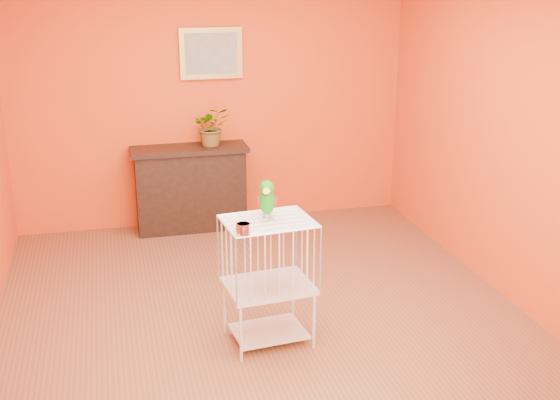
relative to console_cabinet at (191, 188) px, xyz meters
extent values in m
plane|color=brown|center=(0.28, -2.05, -0.43)|extent=(4.50, 4.50, 0.00)
plane|color=#CB4213|center=(0.28, 0.20, 0.87)|extent=(4.00, 0.00, 4.00)
plane|color=#CB4213|center=(0.28, -4.30, 0.87)|extent=(4.00, 0.00, 4.00)
plane|color=#CB4213|center=(2.28, -2.05, 0.87)|extent=(0.00, 4.50, 4.50)
cube|color=black|center=(0.00, 0.00, -0.02)|extent=(1.08, 0.36, 0.81)
cube|color=black|center=(0.00, 0.00, 0.41)|extent=(1.16, 0.42, 0.05)
cube|color=black|center=(0.00, -0.16, -0.02)|extent=(0.76, 0.02, 0.41)
cube|color=maroon|center=(-0.22, -0.04, -0.11)|extent=(0.05, 0.16, 0.25)
cube|color=#2F4A25|center=(-0.15, -0.04, -0.11)|extent=(0.05, 0.16, 0.25)
cube|color=maroon|center=(-0.07, -0.04, -0.11)|extent=(0.05, 0.16, 0.25)
cube|color=#2F4A25|center=(0.02, -0.04, -0.11)|extent=(0.05, 0.16, 0.25)
cube|color=maroon|center=(0.11, -0.04, -0.11)|extent=(0.05, 0.16, 0.25)
imported|color=#26722D|center=(0.24, 0.02, 0.58)|extent=(0.35, 0.39, 0.31)
cube|color=#B08F3E|center=(0.28, 0.17, 1.32)|extent=(0.62, 0.03, 0.50)
cube|color=gray|center=(0.28, 0.16, 1.32)|extent=(0.52, 0.01, 0.40)
cube|color=beige|center=(0.24, -2.43, -0.36)|extent=(0.54, 0.44, 0.02)
cube|color=beige|center=(0.24, -2.43, 0.00)|extent=(0.63, 0.51, 0.04)
cube|color=beige|center=(0.24, -2.43, 0.48)|extent=(0.63, 0.51, 0.01)
cylinder|color=beige|center=(0.00, -2.66, -0.23)|extent=(0.02, 0.02, 0.41)
cylinder|color=beige|center=(0.53, -2.60, -0.23)|extent=(0.02, 0.02, 0.41)
cylinder|color=beige|center=(-0.04, -2.25, -0.23)|extent=(0.02, 0.02, 0.41)
cylinder|color=beige|center=(0.49, -2.20, -0.23)|extent=(0.02, 0.02, 0.41)
cylinder|color=silver|center=(0.03, -2.64, 0.52)|extent=(0.10, 0.10, 0.07)
cylinder|color=#59544C|center=(0.22, -2.39, 0.50)|extent=(0.01, 0.01, 0.04)
cylinder|color=#59544C|center=(0.27, -2.40, 0.50)|extent=(0.01, 0.01, 0.04)
ellipsoid|color=#0D7F08|center=(0.24, -2.39, 0.61)|extent=(0.15, 0.18, 0.20)
ellipsoid|color=#0D7F08|center=(0.24, -2.42, 0.72)|extent=(0.12, 0.13, 0.10)
cone|color=orange|center=(0.22, -2.47, 0.71)|extent=(0.06, 0.08, 0.06)
cone|color=black|center=(0.23, -2.46, 0.69)|extent=(0.03, 0.03, 0.03)
sphere|color=black|center=(0.20, -2.43, 0.73)|extent=(0.01, 0.01, 0.01)
sphere|color=black|center=(0.26, -2.45, 0.73)|extent=(0.01, 0.01, 0.01)
ellipsoid|color=#A50C0C|center=(0.19, -2.37, 0.60)|extent=(0.04, 0.06, 0.07)
ellipsoid|color=navy|center=(0.30, -2.40, 0.60)|extent=(0.04, 0.06, 0.07)
cone|color=#0D7F08|center=(0.26, -2.33, 0.54)|extent=(0.10, 0.15, 0.11)
camera|label=1|loc=(-0.77, -6.79, 2.11)|focal=45.00mm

